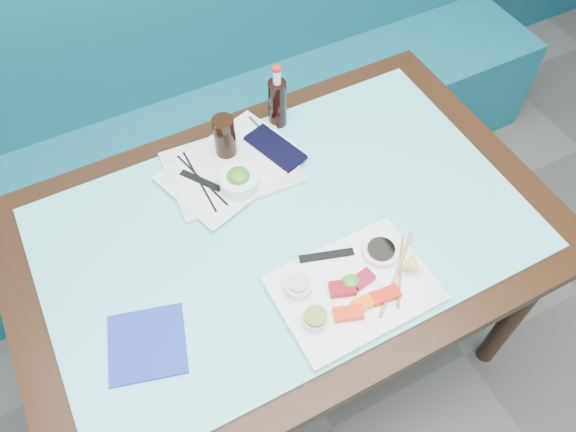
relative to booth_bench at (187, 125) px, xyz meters
name	(u,v)px	position (x,y,z in m)	size (l,w,h in m)	color
booth_bench	(187,125)	(0.00, 0.00, 0.00)	(3.00, 0.56, 1.17)	#105B6A
dining_table	(285,246)	(0.00, -0.84, 0.29)	(1.40, 0.90, 0.75)	black
glass_top	(285,228)	(0.00, -0.84, 0.38)	(1.22, 0.76, 0.01)	#69CFD3
sashimi_plate	(354,289)	(0.06, -1.08, 0.39)	(0.37, 0.26, 0.02)	white
salmon_left	(348,313)	(0.01, -1.13, 0.41)	(0.07, 0.03, 0.02)	#FF260A
salmon_mid	(366,303)	(0.06, -1.13, 0.41)	(0.07, 0.03, 0.02)	#FF560A
salmon_right	(385,295)	(0.11, -1.13, 0.41)	(0.07, 0.03, 0.02)	red
tuna_left	(342,289)	(0.03, -1.07, 0.41)	(0.06, 0.04, 0.02)	maroon
tuna_right	(362,279)	(0.09, -1.07, 0.41)	(0.06, 0.03, 0.02)	maroon
seaweed_garnish	(351,282)	(0.06, -1.07, 0.41)	(0.04, 0.04, 0.02)	#399321
ramekin_wasabi	(315,319)	(-0.06, -1.11, 0.41)	(0.06, 0.06, 0.02)	white
wasabi_fill	(316,316)	(-0.06, -1.11, 0.43)	(0.05, 0.05, 0.01)	olive
ramekin_ginger	(298,287)	(-0.06, -1.02, 0.42)	(0.06, 0.06, 0.03)	white
ginger_fill	(298,283)	(-0.06, -1.02, 0.43)	(0.05, 0.05, 0.01)	beige
soy_dish	(381,252)	(0.17, -1.03, 0.41)	(0.09, 0.09, 0.02)	white
soy_fill	(381,249)	(0.17, -1.03, 0.42)	(0.07, 0.07, 0.01)	black
lemon_wedge	(414,267)	(0.21, -1.11, 0.43)	(0.05, 0.05, 0.04)	#E0E06A
chopstick_sleeve	(327,255)	(0.05, -0.97, 0.40)	(0.14, 0.02, 0.00)	black
wooden_chopstick_a	(397,272)	(0.17, -1.09, 0.41)	(0.01, 0.01, 0.25)	tan
wooden_chopstick_b	(400,271)	(0.18, -1.09, 0.41)	(0.01, 0.01, 0.20)	#9C6F49
serving_tray	(232,168)	(-0.04, -0.60, 0.39)	(0.35, 0.26, 0.01)	silver
paper_placemat	(231,166)	(-0.04, -0.60, 0.40)	(0.36, 0.25, 0.00)	white
seaweed_bowl	(239,182)	(-0.05, -0.67, 0.42)	(0.11, 0.11, 0.04)	white
seaweed_salad	(238,176)	(-0.05, -0.67, 0.44)	(0.06, 0.06, 0.03)	#3B871F
cola_glass	(225,136)	(-0.03, -0.54, 0.46)	(0.06, 0.06, 0.12)	black
navy_pouch	(275,148)	(0.09, -0.60, 0.40)	(0.08, 0.18, 0.01)	black
fork	(257,125)	(0.09, -0.49, 0.40)	(0.01, 0.01, 0.08)	silver
black_chopstick_a	(199,181)	(-0.14, -0.61, 0.40)	(0.01, 0.01, 0.23)	black
black_chopstick_b	(202,180)	(-0.13, -0.61, 0.40)	(0.01, 0.01, 0.23)	black
tray_sleeve	(201,181)	(-0.14, -0.61, 0.40)	(0.02, 0.13, 0.00)	black
cola_bottle_body	(277,104)	(0.15, -0.50, 0.46)	(0.05, 0.05, 0.15)	black
cola_bottle_neck	(277,77)	(0.15, -0.50, 0.56)	(0.02, 0.02, 0.04)	white
cola_bottle_cap	(277,69)	(0.15, -0.50, 0.58)	(0.02, 0.02, 0.01)	red
blue_napkin	(147,344)	(-0.42, -0.98, 0.39)	(0.17, 0.17, 0.01)	#1B3299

